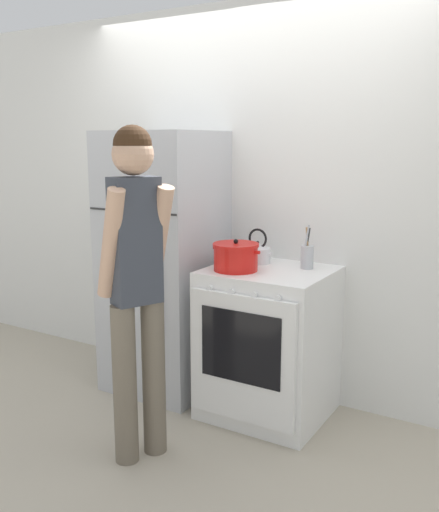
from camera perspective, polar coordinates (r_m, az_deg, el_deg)
name	(u,v)px	position (r m, az deg, el deg)	size (l,w,h in m)	color
ground_plane	(250,383)	(4.12, 3.02, -12.59)	(14.00, 14.00, 0.00)	#B2A893
wall_back	(254,202)	(3.81, 3.44, 5.38)	(10.00, 0.06, 2.55)	silver
refrigerator	(164,263)	(3.85, -5.61, -0.72)	(0.69, 0.66, 1.74)	#B7BABF
stove_range	(267,342)	(3.53, 4.74, -8.59)	(0.72, 0.69, 0.92)	white
dutch_oven_pot	(236,257)	(3.36, 1.64, -0.07)	(0.31, 0.27, 0.19)	red
tea_kettle	(258,253)	(3.59, 3.85, 0.34)	(0.21, 0.16, 0.22)	silver
utensil_jar	(307,256)	(3.45, 8.75, 0.03)	(0.08, 0.08, 0.27)	#B7BABF
person	(136,276)	(2.93, -8.31, -2.00)	(0.38, 0.43, 1.75)	#6B6051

